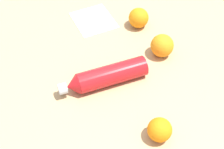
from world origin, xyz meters
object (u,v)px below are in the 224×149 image
object	(u,v)px
orange_0	(139,18)
water_bottle	(105,76)
orange_1	(160,130)
orange_2	(162,46)
folded_napkin	(94,20)

from	to	relation	value
orange_0	water_bottle	bearing A→B (deg)	14.36
orange_0	orange_1	bearing A→B (deg)	40.60
orange_2	folded_napkin	bearing A→B (deg)	-90.43
orange_1	folded_napkin	distance (m)	0.57
orange_1	orange_2	bearing A→B (deg)	-150.05
orange_0	orange_2	distance (m)	0.17
orange_0	folded_napkin	xyz separation A→B (m)	(0.08, -0.16, -0.04)
orange_1	folded_napkin	bearing A→B (deg)	-121.68
orange_1	orange_0	bearing A→B (deg)	-139.40
orange_0	orange_1	xyz separation A→B (m)	(0.38, 0.32, -0.00)
orange_0	orange_1	distance (m)	0.50
orange_1	orange_2	distance (m)	0.34
water_bottle	orange_0	size ratio (longest dim) A/B	3.57
water_bottle	orange_2	world-z (taller)	orange_2
orange_1	orange_2	xyz separation A→B (m)	(-0.30, -0.17, 0.01)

